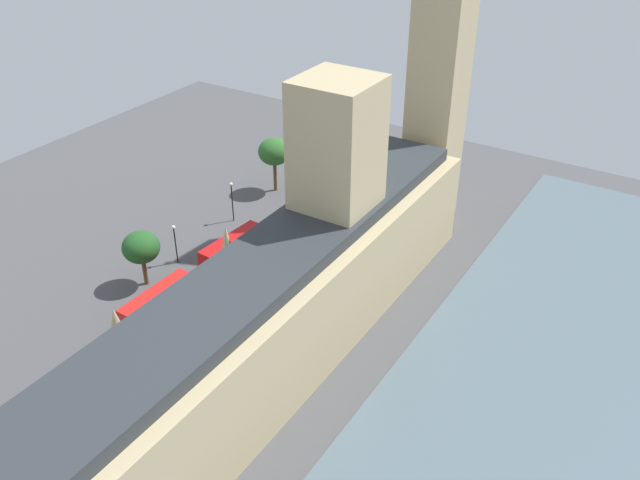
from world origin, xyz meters
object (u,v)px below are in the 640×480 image
object	(u,v)px
parliament_building	(284,293)
plane_tree_under_trees	(274,152)
pedestrian_leading	(107,410)
clock_tower	(445,18)
double_decker_bus_midblock	(233,252)
double_decker_bus_trailing	(158,306)
pedestrian_near_tower	(195,345)
street_lamp_far_end	(232,194)
car_dark_green_by_river_gate	(287,213)
plane_tree_opposite_hall	(141,247)
street_lamp_slot_10	(175,237)
car_silver_corner	(66,392)

from	to	relation	value
parliament_building	plane_tree_under_trees	world-z (taller)	parliament_building
parliament_building	pedestrian_leading	xyz separation A→B (m)	(9.70, 18.29, -7.30)
clock_tower	double_decker_bus_midblock	size ratio (longest dim) A/B	5.46
double_decker_bus_trailing	pedestrian_near_tower	world-z (taller)	double_decker_bus_trailing
clock_tower	street_lamp_far_end	xyz separation A→B (m)	(24.29, 17.76, -25.56)
car_dark_green_by_river_gate	pedestrian_leading	size ratio (longest dim) A/B	2.77
double_decker_bus_midblock	parliament_building	bearing A→B (deg)	-28.93
pedestrian_near_tower	plane_tree_under_trees	xyz separation A→B (m)	(15.53, -38.05, 6.16)
car_dark_green_by_river_gate	double_decker_bus_trailing	size ratio (longest dim) A/B	0.44
double_decker_bus_midblock	pedestrian_near_tower	size ratio (longest dim) A/B	6.21
car_dark_green_by_river_gate	pedestrian_near_tower	bearing A→B (deg)	-70.19
clock_tower	plane_tree_opposite_hall	bearing A→B (deg)	57.65
clock_tower	pedestrian_leading	world-z (taller)	clock_tower
parliament_building	street_lamp_slot_10	distance (m)	24.66
plane_tree_under_trees	street_lamp_far_end	distance (m)	12.07
double_decker_bus_midblock	street_lamp_slot_10	bearing A→B (deg)	-153.61
plane_tree_under_trees	parliament_building	bearing A→B (deg)	127.01
street_lamp_slot_10	plane_tree_opposite_hall	bearing A→B (deg)	90.16
parliament_building	plane_tree_opposite_hall	distance (m)	23.40
clock_tower	double_decker_bus_trailing	distance (m)	53.06
double_decker_bus_trailing	street_lamp_far_end	world-z (taller)	street_lamp_far_end
double_decker_bus_trailing	street_lamp_slot_10	bearing A→B (deg)	-55.33
parliament_building	pedestrian_leading	distance (m)	21.95
pedestrian_leading	street_lamp_slot_10	xyz separation A→B (m)	(13.57, -25.47, 3.41)
clock_tower	car_silver_corner	size ratio (longest dim) A/B	14.18
plane_tree_opposite_hall	parliament_building	bearing A→B (deg)	177.28
plane_tree_opposite_hall	car_dark_green_by_river_gate	bearing A→B (deg)	-103.40
parliament_building	plane_tree_opposite_hall	bearing A→B (deg)	-2.72
car_silver_corner	pedestrian_near_tower	distance (m)	14.64
pedestrian_near_tower	plane_tree_opposite_hall	distance (m)	16.61
car_dark_green_by_river_gate	street_lamp_slot_10	xyz separation A→B (m)	(5.84, 18.36, 3.27)
car_silver_corner	pedestrian_leading	world-z (taller)	car_silver_corner
car_silver_corner	street_lamp_far_end	size ratio (longest dim) A/B	0.63
clock_tower	pedestrian_leading	bearing A→B (deg)	79.96
pedestrian_leading	pedestrian_near_tower	size ratio (longest dim) A/B	0.97
street_lamp_slot_10	clock_tower	bearing A→B (deg)	-127.14
car_dark_green_by_river_gate	car_silver_corner	size ratio (longest dim) A/B	1.13
car_silver_corner	car_dark_green_by_river_gate	bearing A→B (deg)	-84.24
street_lamp_far_end	street_lamp_slot_10	xyz separation A→B (m)	(-0.70, 13.39, -0.36)
pedestrian_leading	street_lamp_far_end	size ratio (longest dim) A/B	0.26
plane_tree_under_trees	street_lamp_slot_10	bearing A→B (deg)	92.60
plane_tree_opposite_hall	pedestrian_leading	bearing A→B (deg)	124.93
parliament_building	plane_tree_under_trees	distance (m)	40.57
double_decker_bus_midblock	car_silver_corner	world-z (taller)	double_decker_bus_midblock
double_decker_bus_midblock	plane_tree_opposite_hall	bearing A→B (deg)	-125.17
parliament_building	double_decker_bus_midblock	bearing A→B (deg)	-33.03
car_dark_green_by_river_gate	street_lamp_slot_10	world-z (taller)	street_lamp_slot_10
double_decker_bus_midblock	car_silver_corner	bearing A→B (deg)	-84.83
car_silver_corner	street_lamp_slot_10	distance (m)	27.45
double_decker_bus_trailing	plane_tree_under_trees	world-z (taller)	plane_tree_under_trees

